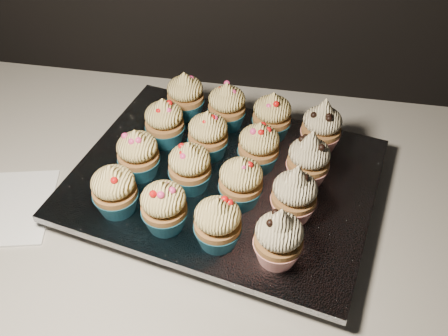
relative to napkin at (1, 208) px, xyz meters
name	(u,v)px	position (x,y,z in m)	size (l,w,h in m)	color
worktop	(362,224)	(0.54, 0.08, -0.02)	(2.44, 0.64, 0.04)	beige
napkin	(1,208)	(0.00, 0.00, 0.00)	(0.15, 0.15, 0.00)	white
baking_tray	(224,186)	(0.32, 0.09, 0.01)	(0.41, 0.31, 0.02)	black
foil_lining	(224,178)	(0.32, 0.09, 0.03)	(0.44, 0.34, 0.01)	silver
cupcake_0	(114,190)	(0.19, 0.00, 0.07)	(0.06, 0.06, 0.08)	#165269
cupcake_1	(164,206)	(0.26, -0.01, 0.07)	(0.06, 0.06, 0.08)	#165269
cupcake_2	(218,223)	(0.34, -0.03, 0.07)	(0.06, 0.06, 0.08)	#165269
cupcake_3	(279,238)	(0.42, -0.04, 0.07)	(0.06, 0.06, 0.10)	red
cupcake_4	(138,154)	(0.20, 0.08, 0.07)	(0.06, 0.06, 0.08)	#165269
cupcake_5	(190,167)	(0.28, 0.07, 0.07)	(0.06, 0.06, 0.08)	#165269
cupcake_6	(241,182)	(0.36, 0.05, 0.07)	(0.06, 0.06, 0.08)	#165269
cupcake_7	(294,195)	(0.43, 0.03, 0.07)	(0.06, 0.06, 0.10)	red
cupcake_8	(165,122)	(0.22, 0.16, 0.07)	(0.06, 0.06, 0.08)	#165269
cupcake_9	(208,135)	(0.29, 0.14, 0.07)	(0.06, 0.06, 0.08)	#165269
cupcake_10	(259,147)	(0.37, 0.13, 0.07)	(0.06, 0.06, 0.08)	#165269
cupcake_11	(309,160)	(0.45, 0.11, 0.07)	(0.06, 0.06, 0.10)	red
cupcake_12	(185,96)	(0.23, 0.23, 0.07)	(0.06, 0.06, 0.08)	#165269
cupcake_13	(227,107)	(0.31, 0.22, 0.07)	(0.06, 0.06, 0.08)	#165269
cupcake_14	(272,116)	(0.38, 0.20, 0.07)	(0.06, 0.06, 0.08)	#165269
cupcake_15	(322,127)	(0.46, 0.19, 0.07)	(0.06, 0.06, 0.10)	red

